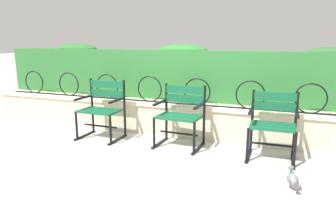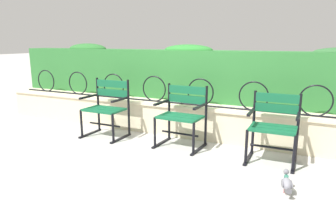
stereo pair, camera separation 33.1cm
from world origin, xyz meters
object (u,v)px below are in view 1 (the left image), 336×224
object	(u,v)px
park_chair_centre	(181,114)
pigeon_near_chairs	(293,179)
park_chair_right	(273,123)
park_chair_left	(102,108)

from	to	relation	value
park_chair_centre	pigeon_near_chairs	size ratio (longest dim) A/B	3.00
park_chair_right	pigeon_near_chairs	bearing A→B (deg)	-73.22
park_chair_left	park_chair_right	bearing A→B (deg)	0.44
park_chair_left	pigeon_near_chairs	xyz separation A→B (m)	(2.78, -0.85, -0.36)
park_chair_right	pigeon_near_chairs	size ratio (longest dim) A/B	2.95
park_chair_left	park_chair_right	world-z (taller)	park_chair_left
park_chair_left	park_chair_centre	xyz separation A→B (m)	(1.26, 0.07, -0.01)
park_chair_left	park_chair_centre	world-z (taller)	park_chair_left
pigeon_near_chairs	park_chair_centre	bearing A→B (deg)	148.98
park_chair_centre	park_chair_right	world-z (taller)	park_chair_centre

